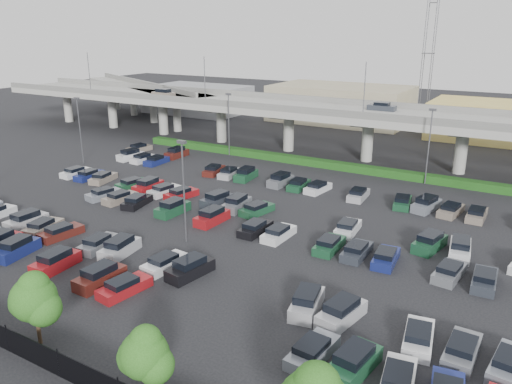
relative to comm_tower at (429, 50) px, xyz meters
The scene contains 9 objects.
ground 75.73m from the comm_tower, 93.09° to the right, with size 280.00×280.00×0.00m, color black.
overpass 43.10m from the comm_tower, 95.78° to the right, with size 150.00×13.00×15.80m.
on_ramp 64.67m from the comm_tower, 151.11° to the right, with size 50.93×30.13×8.80m.
hedge 51.42m from the comm_tower, 94.67° to the right, with size 66.00×1.60×1.10m, color #194012.
tree_row 101.30m from the comm_tower, 91.88° to the right, with size 65.07×3.66×5.94m.
parked_cars 79.24m from the comm_tower, 94.07° to the right, with size 63.05×41.65×1.67m.
light_poles 73.06m from the comm_tower, 96.44° to the right, with size 66.90×48.38×10.30m.
distant_buildings 18.96m from the comm_tower, 55.50° to the right, with size 138.00×24.00×9.00m.
comm_tower is the anchor object (origin of this frame).
Camera 1 is at (29.19, -43.80, 20.24)m, focal length 35.00 mm.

